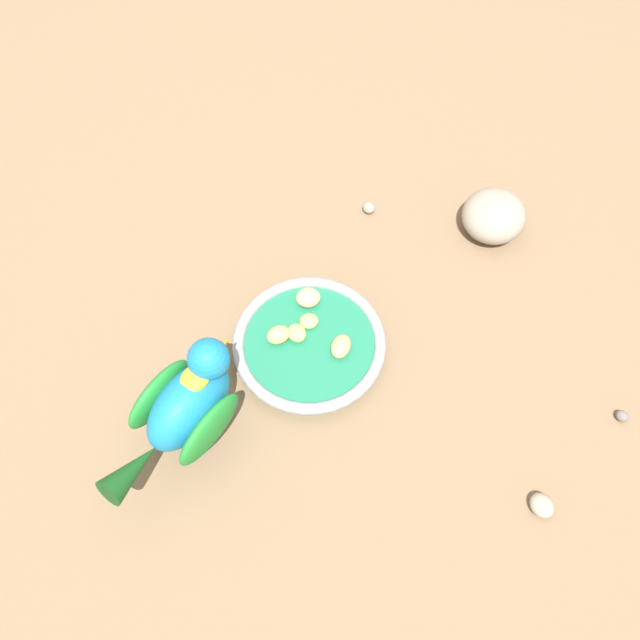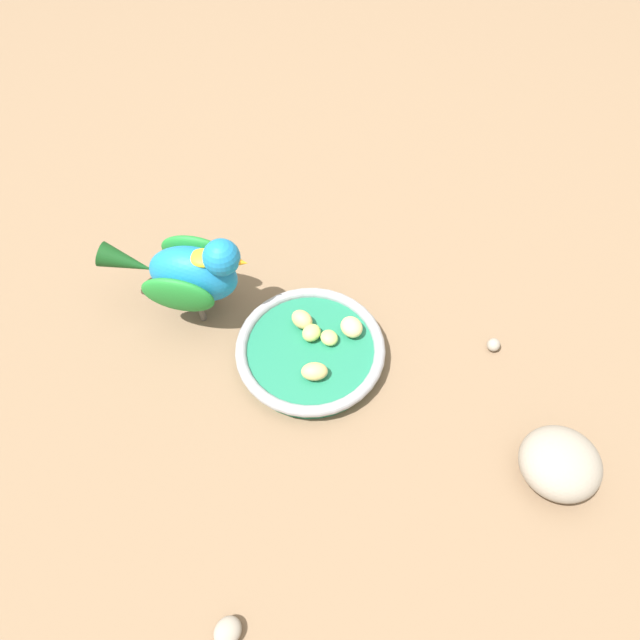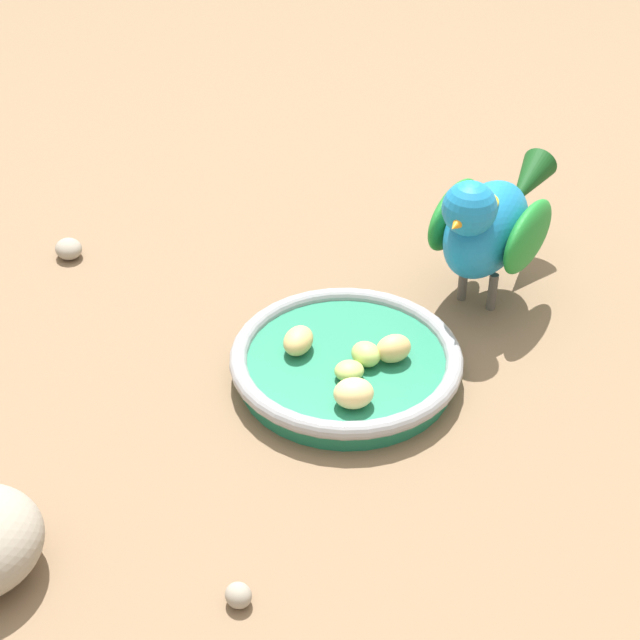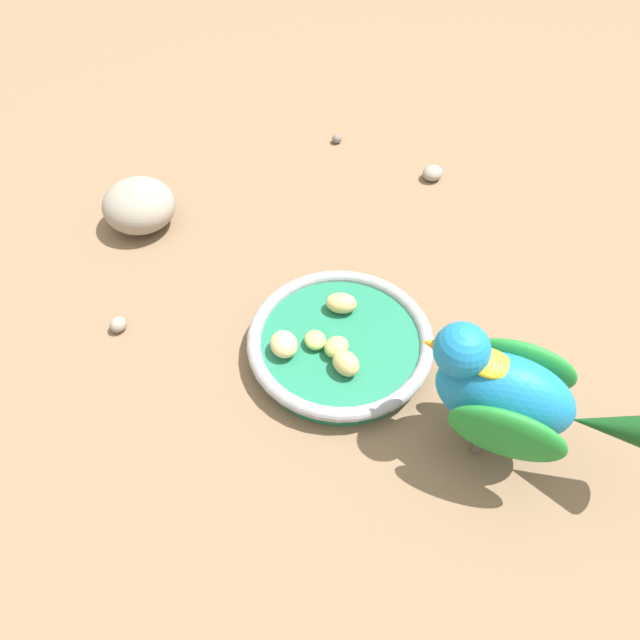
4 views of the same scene
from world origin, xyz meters
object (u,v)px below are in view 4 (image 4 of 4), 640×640
(apple_piece_4, at_px, (315,340))
(pebble_1, at_px, (118,325))
(apple_piece_3, at_px, (341,303))
(feeding_bowl, at_px, (340,343))
(apple_piece_2, at_px, (346,363))
(parrot, at_px, (509,393))
(apple_piece_0, at_px, (336,345))
(pebble_0, at_px, (433,173))
(apple_piece_1, at_px, (284,344))
(rock_large, at_px, (139,205))
(pebble_2, at_px, (337,139))

(apple_piece_4, xyz_separation_m, pebble_1, (-0.20, 0.11, -0.02))
(pebble_1, bearing_deg, apple_piece_3, -16.82)
(feeding_bowl, bearing_deg, apple_piece_2, -102.97)
(feeding_bowl, bearing_deg, apple_piece_4, 175.12)
(apple_piece_2, height_order, pebble_1, apple_piece_2)
(apple_piece_2, bearing_deg, pebble_1, 145.04)
(parrot, bearing_deg, pebble_1, 1.88)
(apple_piece_4, distance_m, parrot, 0.21)
(pebble_1, bearing_deg, apple_piece_4, -29.05)
(apple_piece_0, bearing_deg, pebble_0, 46.80)
(pebble_0, xyz_separation_m, pebble_1, (-0.47, -0.14, -0.00))
(apple_piece_1, bearing_deg, apple_piece_2, -40.02)
(feeding_bowl, xyz_separation_m, apple_piece_3, (0.02, 0.04, 0.02))
(feeding_bowl, xyz_separation_m, apple_piece_0, (-0.01, -0.01, 0.02))
(pebble_0, bearing_deg, pebble_1, -163.47)
(apple_piece_0, bearing_deg, apple_piece_4, 139.26)
(apple_piece_3, distance_m, rock_large, 0.32)
(parrot, bearing_deg, apple_piece_3, -25.39)
(apple_piece_0, distance_m, parrot, 0.19)
(apple_piece_3, distance_m, pebble_1, 0.26)
(rock_large, bearing_deg, parrot, -58.04)
(apple_piece_1, distance_m, rock_large, 0.31)
(apple_piece_0, bearing_deg, apple_piece_1, 161.18)
(pebble_2, bearing_deg, apple_piece_0, -110.55)
(apple_piece_0, distance_m, apple_piece_3, 0.06)
(apple_piece_1, height_order, pebble_2, apple_piece_1)
(apple_piece_3, distance_m, pebble_2, 0.37)
(feeding_bowl, relative_size, apple_piece_0, 7.35)
(apple_piece_2, xyz_separation_m, rock_large, (-0.17, 0.33, -0.00))
(apple_piece_3, bearing_deg, apple_piece_4, -139.45)
(apple_piece_0, height_order, pebble_2, apple_piece_0)
(apple_piece_0, distance_m, apple_piece_2, 0.03)
(apple_piece_1, relative_size, apple_piece_4, 1.31)
(feeding_bowl, xyz_separation_m, pebble_1, (-0.23, 0.12, -0.01))
(apple_piece_3, bearing_deg, parrot, -66.15)
(apple_piece_1, xyz_separation_m, rock_large, (-0.11, 0.29, -0.00))
(apple_piece_2, relative_size, apple_piece_3, 0.91)
(apple_piece_1, xyz_separation_m, parrot, (0.16, -0.16, 0.05))
(feeding_bowl, distance_m, pebble_0, 0.35)
(apple_piece_3, relative_size, apple_piece_4, 1.38)
(apple_piece_0, relative_size, apple_piece_2, 0.87)
(apple_piece_0, xyz_separation_m, pebble_2, (0.15, 0.40, -0.03))
(apple_piece_1, bearing_deg, feeding_bowl, -4.42)
(pebble_1, xyz_separation_m, pebble_2, (0.37, 0.28, -0.00))
(apple_piece_1, height_order, rock_large, rock_large)
(pebble_2, bearing_deg, pebble_1, -143.47)
(apple_piece_1, distance_m, apple_piece_2, 0.07)
(apple_piece_1, height_order, apple_piece_3, apple_piece_1)
(apple_piece_4, bearing_deg, apple_piece_1, 175.96)
(pebble_1, bearing_deg, pebble_2, 36.53)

